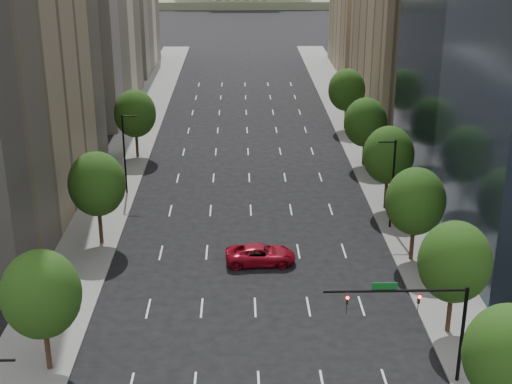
{
  "coord_description": "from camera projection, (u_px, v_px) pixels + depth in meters",
  "views": [
    {
      "loc": [
        -1.14,
        -9.68,
        28.6
      ],
      "look_at": [
        0.17,
        44.3,
        8.0
      ],
      "focal_mm": 50.95,
      "sensor_mm": 36.0,
      "label": 1
    }
  ],
  "objects": [
    {
      "name": "streetlight_rn",
      "position": [
        392.0,
        182.0,
        69.22
      ],
      "size": [
        1.7,
        0.2,
        9.0
      ],
      "color": "black",
      "rests_on": "ground"
    },
    {
      "name": "tree_left_1",
      "position": [
        97.0,
        184.0,
        65.4
      ],
      "size": [
        5.2,
        5.2,
        8.97
      ],
      "color": "#382316",
      "rests_on": "ground"
    },
    {
      "name": "tree_right_0",
      "position": [
        509.0,
        354.0,
        41.01
      ],
      "size": [
        5.2,
        5.2,
        8.39
      ],
      "color": "#382316",
      "rests_on": "ground"
    },
    {
      "name": "tree_left_0",
      "position": [
        41.0,
        294.0,
        46.79
      ],
      "size": [
        5.2,
        5.2,
        8.75
      ],
      "color": "#382316",
      "rests_on": "ground"
    },
    {
      "name": "sidewalk_left",
      "position": [
        101.0,
        211.0,
        74.93
      ],
      "size": [
        6.0,
        200.0,
        0.15
      ],
      "primitive_type": "cube",
      "color": "slate",
      "rests_on": "ground"
    },
    {
      "name": "tree_right_5",
      "position": [
        347.0,
        90.0,
        101.6
      ],
      "size": [
        5.2,
        5.2,
        8.75
      ],
      "color": "#382316",
      "rests_on": "ground"
    },
    {
      "name": "tree_right_4",
      "position": [
        365.0,
        122.0,
        86.76
      ],
      "size": [
        5.2,
        5.2,
        8.46
      ],
      "color": "#382316",
      "rests_on": "ground"
    },
    {
      "name": "tree_right_1",
      "position": [
        455.0,
        262.0,
        51.16
      ],
      "size": [
        5.2,
        5.2,
        8.75
      ],
      "color": "#382316",
      "rests_on": "ground"
    },
    {
      "name": "parking_tan_right",
      "position": [
        414.0,
        13.0,
        107.89
      ],
      "size": [
        14.0,
        30.0,
        30.0
      ],
      "primitive_type": "cube",
      "color": "#8C7759",
      "rests_on": "ground"
    },
    {
      "name": "filler_left",
      "position": [
        117.0,
        22.0,
        142.52
      ],
      "size": [
        14.0,
        26.0,
        18.0
      ],
      "primitive_type": "cube",
      "color": "beige",
      "rests_on": "ground"
    },
    {
      "name": "tree_right_2",
      "position": [
        415.0,
        201.0,
        62.42
      ],
      "size": [
        5.2,
        5.2,
        8.61
      ],
      "color": "#382316",
      "rests_on": "ground"
    },
    {
      "name": "foothills",
      "position": [
        282.0,
        2.0,
        593.37
      ],
      "size": [
        720.0,
        413.0,
        263.0
      ],
      "color": "brown",
      "rests_on": "ground"
    },
    {
      "name": "streetlight_ln",
      "position": [
        125.0,
        152.0,
        77.95
      ],
      "size": [
        1.7,
        0.2,
        9.0
      ],
      "color": "black",
      "rests_on": "ground"
    },
    {
      "name": "car_red_far",
      "position": [
        261.0,
        254.0,
        63.5
      ],
      "size": [
        6.24,
        3.09,
        1.7
      ],
      "primitive_type": "imported",
      "rotation": [
        0.0,
        0.0,
        1.61
      ],
      "color": "maroon",
      "rests_on": "ground"
    },
    {
      "name": "tree_right_3",
      "position": [
        389.0,
        155.0,
        73.53
      ],
      "size": [
        5.2,
        5.2,
        8.89
      ],
      "color": "#382316",
      "rests_on": "ground"
    },
    {
      "name": "traffic_signal",
      "position": [
        426.0,
        313.0,
        45.68
      ],
      "size": [
        9.12,
        0.4,
        7.38
      ],
      "color": "black",
      "rests_on": "ground"
    },
    {
      "name": "filler_right",
      "position": [
        372.0,
        29.0,
        141.21
      ],
      "size": [
        14.0,
        26.0,
        16.0
      ],
      "primitive_type": "cube",
      "color": "#8C7759",
      "rests_on": "ground"
    },
    {
      "name": "tree_left_2",
      "position": [
        135.0,
        114.0,
        89.78
      ],
      "size": [
        5.2,
        5.2,
        8.68
      ],
      "color": "#382316",
      "rests_on": "ground"
    },
    {
      "name": "sidewalk_right",
      "position": [
        399.0,
        208.0,
        75.63
      ],
      "size": [
        6.0,
        200.0,
        0.15
      ],
      "primitive_type": "cube",
      "color": "slate",
      "rests_on": "ground"
    }
  ]
}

